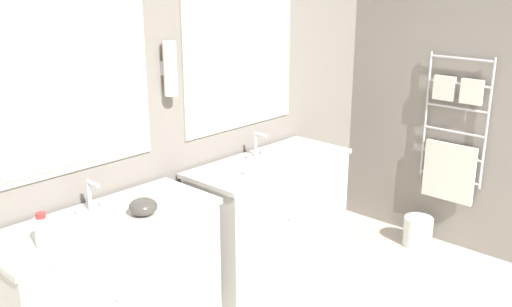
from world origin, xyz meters
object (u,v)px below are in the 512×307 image
waste_bin (418,231)px  amenity_bowl (143,207)px  vanity_right (273,221)px  vanity_left (115,293)px  toiletry_bottle (42,231)px

waste_bin → amenity_bowl: bearing=169.7°
amenity_bowl → vanity_right: bearing=4.2°
vanity_right → amenity_bowl: (-1.12, -0.08, 0.47)m
vanity_left → waste_bin: bearing=-11.5°
vanity_right → toiletry_bottle: bearing=-178.2°
vanity_left → vanity_right: 1.27m
vanity_left → toiletry_bottle: (-0.37, -0.05, 0.50)m
toiletry_bottle → amenity_bowl: (0.53, -0.03, -0.03)m
vanity_left → waste_bin: 2.51m
vanity_left → waste_bin: vanity_left is taller
vanity_right → toiletry_bottle: size_ratio=7.03×
toiletry_bottle → vanity_left: bearing=7.7°
vanity_left → toiletry_bottle: toiletry_bottle is taller
toiletry_bottle → amenity_bowl: bearing=-3.4°
vanity_right → amenity_bowl: 1.22m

